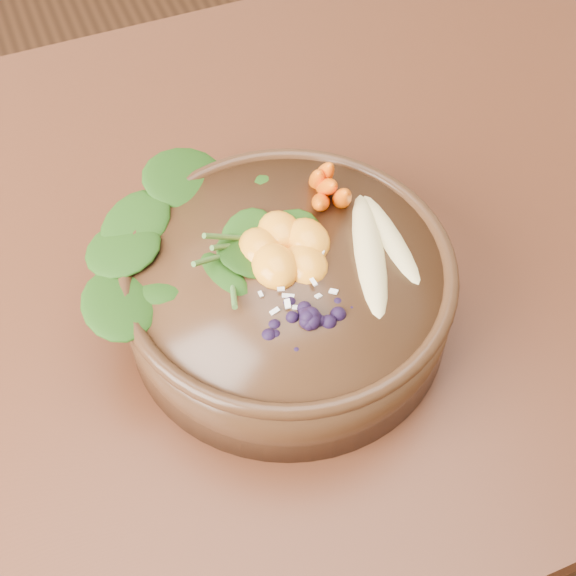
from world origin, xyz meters
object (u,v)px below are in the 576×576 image
kale_heap (222,208)px  mandarin_cluster (285,238)px  banana_halves (381,235)px  blueberry_pile (309,307)px  stoneware_bowl (288,294)px  dining_table (370,252)px  carrot_cluster (325,160)px

kale_heap → mandarin_cluster: size_ratio=2.07×
banana_halves → blueberry_pile: bearing=-141.5°
mandarin_cluster → blueberry_pile: bearing=-98.0°
stoneware_bowl → mandarin_cluster: mandarin_cluster is taller
dining_table → mandarin_cluster: (-0.16, -0.10, 0.20)m
dining_table → stoneware_bowl: stoneware_bowl is taller
stoneware_bowl → carrot_cluster: bearing=47.6°
banana_halves → mandarin_cluster: 0.09m
carrot_cluster → banana_halves: 0.10m
stoneware_bowl → carrot_cluster: (0.07, 0.08, 0.09)m
kale_heap → mandarin_cluster: (0.05, -0.06, -0.01)m
stoneware_bowl → mandarin_cluster: size_ratio=3.15×
mandarin_cluster → banana_halves: bearing=-18.5°
stoneware_bowl → kale_heap: (-0.04, 0.07, 0.07)m
banana_halves → dining_table: bearing=71.1°
stoneware_bowl → banana_halves: bearing=-6.0°
carrot_cluster → mandarin_cluster: bearing=-129.8°
dining_table → blueberry_pile: bearing=-132.1°
dining_table → blueberry_pile: size_ratio=10.53×
stoneware_bowl → banana_halves: 0.11m
dining_table → banana_halves: banana_halves is taller
carrot_cluster → banana_halves: (0.02, -0.09, -0.03)m
dining_table → banana_halves: (-0.07, -0.13, 0.20)m
carrot_cluster → kale_heap: bearing=-169.5°
banana_halves → blueberry_pile: (-0.10, -0.06, 0.01)m
banana_halves → kale_heap: bearing=156.5°
stoneware_bowl → carrot_cluster: 0.14m
dining_table → carrot_cluster: 0.25m
blueberry_pile → carrot_cluster: bearing=61.7°
mandarin_cluster → carrot_cluster: bearing=41.5°
mandarin_cluster → blueberry_pile: (-0.01, -0.09, 0.00)m
dining_table → mandarin_cluster: mandarin_cluster is taller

